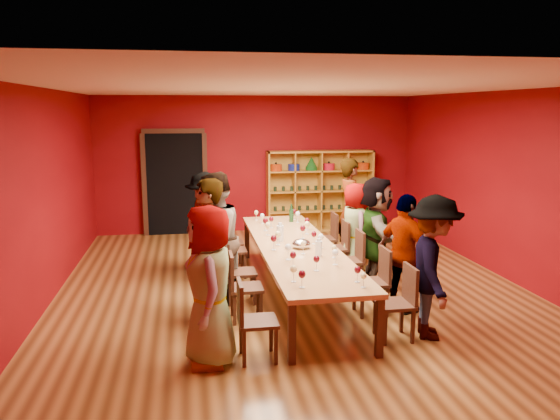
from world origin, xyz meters
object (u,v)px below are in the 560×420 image
Objects in this scene: chair_person_left_2 at (235,268)px; person_right_0 at (433,267)px; shelving_unit at (319,187)px; chair_person_right_4 at (328,235)px; person_left_4 at (203,222)px; spittoon_bowl at (301,244)px; person_left_3 at (206,226)px; person_right_1 at (405,254)px; chair_person_left_3 at (228,247)px; person_right_2 at (376,233)px; chair_person_left_1 at (240,283)px; chair_person_right_3 at (339,244)px; person_left_0 at (210,286)px; chair_person_left_4 at (226,239)px; chair_person_right_0 at (401,299)px; tasting_table at (297,249)px; chair_person_left_0 at (250,316)px; chair_person_right_2 at (353,257)px; person_right_4 at (350,210)px; person_right_3 at (355,229)px; person_left_1 at (207,252)px; person_left_2 at (215,239)px; chair_person_right_1 at (377,277)px; wine_bottle at (291,215)px.

person_right_0 is at bearing -35.65° from chair_person_left_2.
chair_person_right_4 is at bearing -100.32° from shelving_unit.
person_left_4 reaches higher than spittoon_bowl.
person_right_1 is (2.55, -1.98, -0.06)m from person_left_3.
shelving_unit is at bearing 141.19° from person_left_3.
person_right_1 is (2.20, -1.98, 0.31)m from chair_person_left_3.
person_left_4 reaches higher than chair_person_left_2.
person_right_2 is (-0.03, 1.07, 0.05)m from person_right_1.
chair_person_left_3 is at bearing 90.00° from chair_person_left_1.
chair_person_right_3 is at bearing 30.79° from chair_person_left_2.
chair_person_left_1 is at bearing -144.84° from spittoon_bowl.
chair_person_left_4 is at bearing 170.61° from person_left_0.
chair_person_left_4 is at bearing 118.55° from chair_person_right_0.
chair_person_left_0 is (-0.91, -1.98, -0.20)m from tasting_table.
chair_person_right_2 is (-0.38, 1.07, -0.31)m from person_right_1.
chair_person_left_4 and chair_person_right_3 have the same top height.
person_right_4 is (2.56, 0.55, 0.07)m from person_left_3.
chair_person_left_1 is 2.08m from chair_person_right_2.
spittoon_bowl is at bearing 62.63° from chair_person_left_0.
chair_person_left_0 is 1.00× the size of chair_person_left_2.
chair_person_left_1 is 0.52× the size of person_right_0.
person_right_3 is at bearing 87.23° from person_left_3.
chair_person_right_2 is (1.82, 2.16, 0.00)m from chair_person_left_0.
person_right_2 is at bearing 18.20° from person_right_0.
person_right_2 reaches higher than chair_person_right_0.
chair_person_left_2 is at bearing -171.37° from tasting_table.
chair_person_right_4 is (0.00, 1.47, 0.00)m from chair_person_right_2.
chair_person_left_1 is 1.00× the size of chair_person_left_3.
person_left_1 reaches higher than chair_person_left_1.
chair_person_left_1 is 0.48× the size of person_right_4.
person_left_0 is 1.85m from person_left_2.
spittoon_bowl is (0.94, -1.78, 0.32)m from chair_person_left_4.
shelving_unit is 2.70× the size of chair_person_right_0.
person_left_4 is 1.83× the size of chair_person_right_4.
person_left_0 is 2.65m from person_right_0.
chair_person_right_3 is at bearing 58.16° from chair_person_left_0.
person_left_0 is 3.08m from person_left_3.
person_left_3 is 2.96m from chair_person_right_1.
chair_person_left_1 is 1.20m from spittoon_bowl.
wine_bottle is (1.57, 2.53, -0.06)m from person_left_1.
person_left_0 is at bearing -97.97° from chair_person_left_3.
person_right_0 is at bearing 42.88° from person_left_3.
person_left_1 is 1.14× the size of person_left_4.
person_right_0 is at bearing -52.97° from tasting_table.
chair_person_left_1 is 1.00× the size of chair_person_right_0.
person_right_1 is at bearing -68.06° from wine_bottle.
shelving_unit is 8.99× the size of spittoon_bowl.
person_left_0 reaches higher than person_right_0.
person_left_4 is at bearing -156.56° from person_left_2.
person_right_0 reaches higher than chair_person_right_2.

